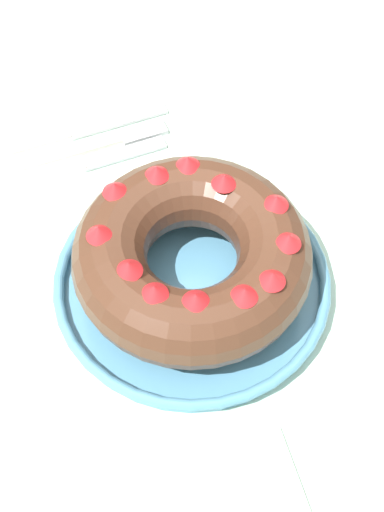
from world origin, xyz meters
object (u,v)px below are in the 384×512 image
(serving_knife, at_px, (67,135))
(cake_knife, at_px, (83,166))
(fork, at_px, (99,145))
(bundt_cake, at_px, (192,255))
(serving_dish, at_px, (192,283))

(serving_knife, height_order, cake_knife, same)
(fork, bearing_deg, bundt_cake, 1.82)
(serving_dish, bearing_deg, fork, -172.87)
(serving_dish, bearing_deg, cake_knife, -164.54)
(fork, height_order, cake_knife, cake_knife)
(serving_dish, distance_m, bundt_cake, 0.05)
(serving_dish, relative_size, fork, 1.41)
(bundt_cake, distance_m, fork, 0.26)
(serving_dish, height_order, cake_knife, serving_dish)
(cake_knife, bearing_deg, bundt_cake, 15.48)
(fork, bearing_deg, serving_dish, 1.81)
(fork, relative_size, serving_knife, 0.90)
(serving_knife, bearing_deg, serving_dish, 17.53)
(fork, distance_m, cake_knife, 0.04)
(bundt_cake, xyz_separation_m, fork, (-0.25, -0.03, -0.06))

